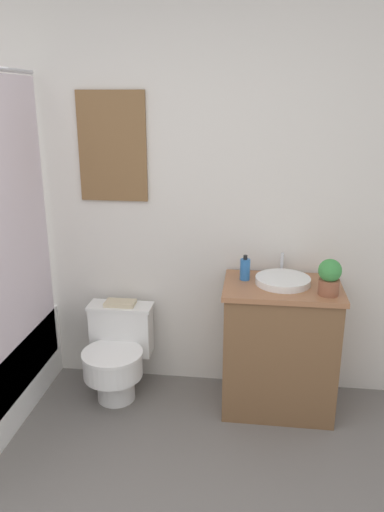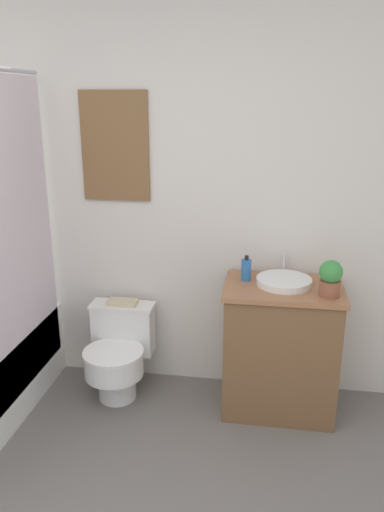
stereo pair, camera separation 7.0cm
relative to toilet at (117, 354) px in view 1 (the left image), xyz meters
The scene contains 7 objects.
wall_back 1.01m from the toilet, 65.67° to the left, with size 3.44×0.07×2.50m.
toilet is the anchor object (origin of this frame).
vanity 1.01m from the toilet, ahead, with size 0.68×0.47×0.80m.
sink 1.14m from the toilet, ahead, with size 0.32×0.35×0.13m.
soap_bottle 0.98m from the toilet, ahead, with size 0.06×0.06×0.15m.
potted_plant 1.39m from the toilet, ahead, with size 0.13×0.13×0.20m.
book_on_tank 0.32m from the toilet, 90.00° to the left, with size 0.19×0.11×0.02m.
Camera 1 is at (0.70, -0.82, 1.84)m, focal length 35.00 mm.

